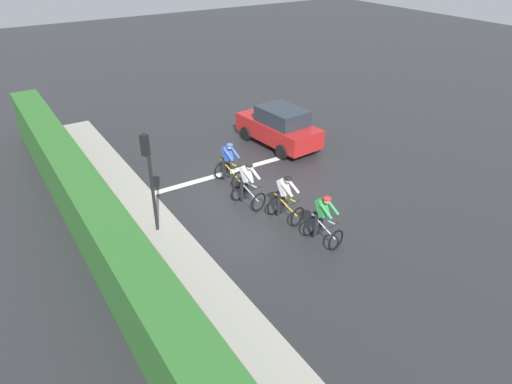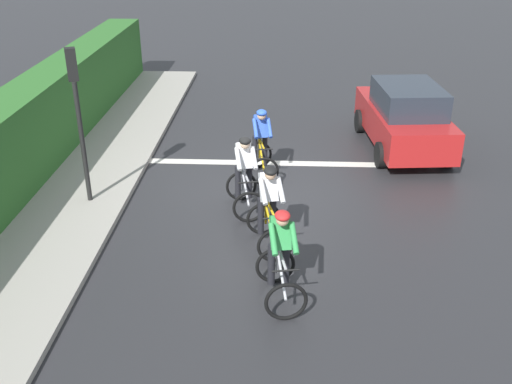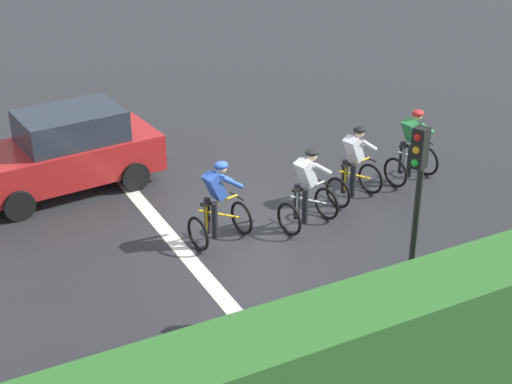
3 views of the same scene
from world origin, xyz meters
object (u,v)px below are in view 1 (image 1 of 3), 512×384
Objects in this scene: cyclist_lead at (323,220)px; cyclist_mid at (247,185)px; cyclist_second at (285,199)px; traffic_light_near_crossing at (149,170)px; car_red at (279,127)px; cyclist_fourth at (229,164)px.

cyclist_lead and cyclist_mid have the same top height.
cyclist_second is 4.45m from traffic_light_near_crossing.
cyclist_mid is at bearing -69.74° from cyclist_second.
cyclist_mid is 5.40m from car_red.
car_red is 8.22m from traffic_light_near_crossing.
car_red reaches higher than cyclist_lead.
cyclist_fourth is 4.12m from car_red.
car_red reaches higher than cyclist_mid.
cyclist_lead is 1.68m from cyclist_second.
car_red is at bearing -153.84° from traffic_light_near_crossing.
car_red is at bearing -114.75° from cyclist_lead.
traffic_light_near_crossing reaches higher than car_red.
cyclist_mid is at bearing -76.22° from cyclist_lead.
cyclist_lead and cyclist_fourth have the same top height.
traffic_light_near_crossing reaches higher than cyclist_second.
cyclist_second is 0.39× the size of car_red.
traffic_light_near_crossing is (3.90, -1.60, 1.43)m from cyclist_second.
traffic_light_near_crossing reaches higher than cyclist_mid.
cyclist_second and cyclist_fourth have the same top height.
cyclist_mid is 0.39× the size of car_red.
cyclist_lead is at bearing 95.78° from cyclist_fourth.
cyclist_lead and cyclist_second have the same top height.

